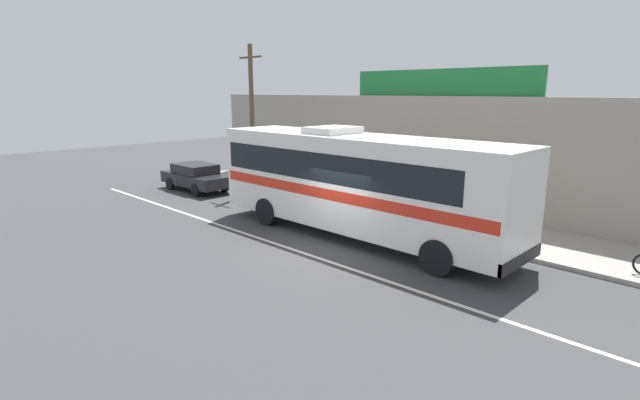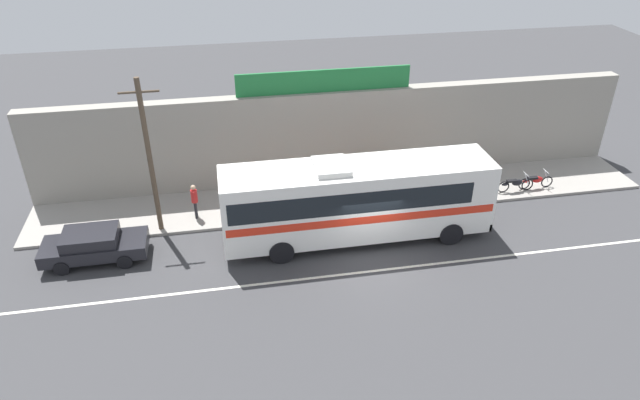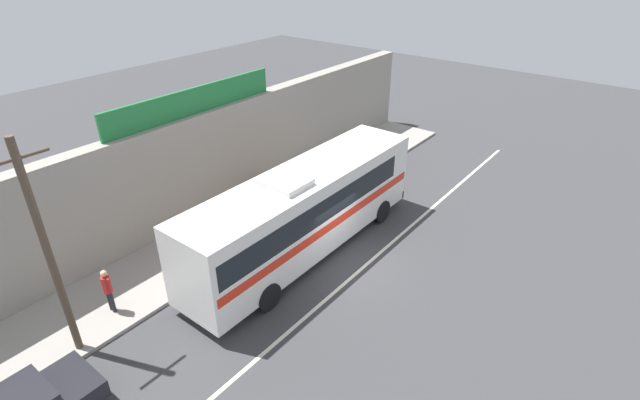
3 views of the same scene
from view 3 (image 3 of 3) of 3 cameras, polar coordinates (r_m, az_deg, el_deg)
ground_plane at (r=19.21m, az=2.82°, el=-7.43°), size 70.00×70.00×0.00m
sidewalk_slab at (r=22.04m, az=-8.23°, el=-2.25°), size 30.00×3.60×0.14m
storefront_facade at (r=22.43m, az=-12.52°, el=4.65°), size 30.00×0.70×4.80m
storefront_billboard at (r=21.02m, az=-14.81°, el=11.34°), size 8.51×0.12×1.10m
road_center_stripe at (r=18.86m, az=4.82°, el=-8.30°), size 30.00×0.14×0.01m
intercity_bus at (r=18.68m, az=-1.96°, el=-1.00°), size 11.56×2.66×3.78m
utility_pole at (r=15.25m, az=-29.72°, el=-5.29°), size 1.60×0.22×7.03m
motorcycle_red at (r=27.97m, az=7.36°, el=6.00°), size 1.86×0.56×0.94m
motorcycle_black at (r=27.01m, az=6.26°, el=5.20°), size 1.91×0.56×0.94m
pedestrian_by_curb at (r=17.68m, az=-24.00°, el=-9.53°), size 0.30×0.48×1.69m
pedestrian_far_left at (r=22.53m, az=-7.09°, el=1.58°), size 0.30×0.48×1.65m
pedestrian_far_right at (r=22.86m, az=-4.88°, el=2.15°), size 0.30×0.48×1.66m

